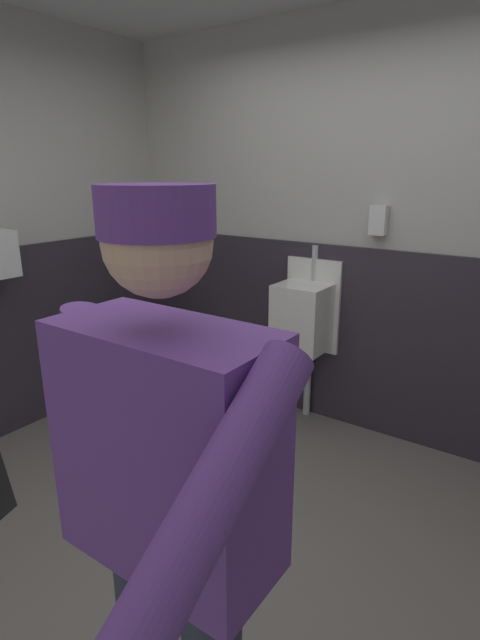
{
  "coord_description": "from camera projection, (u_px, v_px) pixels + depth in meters",
  "views": [
    {
      "loc": [
        1.11,
        -1.46,
        1.72
      ],
      "look_at": [
        0.23,
        -0.19,
        1.25
      ],
      "focal_mm": 27.52,
      "sensor_mm": 36.0,
      "label": 1
    }
  ],
  "objects": [
    {
      "name": "trash_bin",
      "position": [
        133.0,
        355.0,
        3.81
      ],
      "size": [
        0.3,
        0.3,
        0.68
      ],
      "primitive_type": "cylinder",
      "color": "#38383D",
      "rests_on": "ground_plane"
    },
    {
      "name": "ground_plane",
      "position": [
        223.0,
        563.0,
        2.27
      ],
      "size": [
        4.43,
        3.73,
        0.04
      ],
      "primitive_type": "cube",
      "color": "slate"
    },
    {
      "name": "wall_back",
      "position": [
        373.0,
        234.0,
        3.14
      ],
      "size": [
        4.43,
        0.12,
        2.66
      ],
      "primitive_type": "cube",
      "color": "#B2B2AD",
      "rests_on": "ground_plane"
    },
    {
      "name": "urinal_solo",
      "position": [
        305.0,
        316.0,
        3.33
      ],
      "size": [
        0.4,
        0.34,
        1.24
      ],
      "color": "white",
      "rests_on": "ground_plane"
    },
    {
      "name": "soap_dispenser",
      "position": [
        379.0,
        220.0,
        3.0
      ],
      "size": [
        0.1,
        0.07,
        0.18
      ],
      "primitive_type": "cube",
      "color": "silver"
    },
    {
      "name": "wainscot_band_back",
      "position": [
        360.0,
        341.0,
        3.29
      ],
      "size": [
        3.83,
        0.03,
        1.25
      ],
      "primitive_type": "cube",
      "color": "#2D2833",
      "rests_on": "ground_plane"
    },
    {
      "name": "person",
      "position": [
        168.0,
        506.0,
        1.09
      ],
      "size": [
        0.71,
        0.6,
        1.7
      ],
      "color": "#2D3342",
      "rests_on": "ground_plane"
    }
  ]
}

